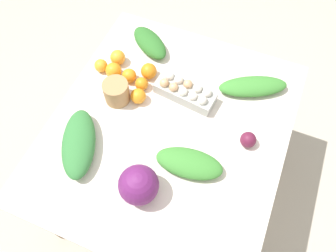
{
  "coord_description": "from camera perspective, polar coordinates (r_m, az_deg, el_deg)",
  "views": [
    {
      "loc": [
        0.68,
        0.28,
        2.09
      ],
      "look_at": [
        0.0,
        0.0,
        0.78
      ],
      "focal_mm": 35.0,
      "sensor_mm": 36.0,
      "label": 1
    }
  ],
  "objects": [
    {
      "name": "greens_bunch_kale",
      "position": [
        1.48,
        -15.28,
        -2.91
      ],
      "size": [
        0.37,
        0.28,
        0.09
      ],
      "primitive_type": "ellipsoid",
      "rotation": [
        0.0,
        0.0,
        0.45
      ],
      "color": "#337538",
      "rests_on": "dining_table"
    },
    {
      "name": "orange_4",
      "position": [
        1.71,
        -11.61,
        10.27
      ],
      "size": [
        0.07,
        0.07,
        0.07
      ],
      "primitive_type": "sphere",
      "color": "orange",
      "rests_on": "dining_table"
    },
    {
      "name": "orange_1",
      "position": [
        1.65,
        -3.37,
        9.52
      ],
      "size": [
        0.08,
        0.08,
        0.08
      ],
      "primitive_type": "sphere",
      "color": "orange",
      "rests_on": "dining_table"
    },
    {
      "name": "paper_bag",
      "position": [
        1.57,
        -8.97,
        5.89
      ],
      "size": [
        0.12,
        0.12,
        0.11
      ],
      "primitive_type": "cylinder",
      "color": "#A87F51",
      "rests_on": "dining_table"
    },
    {
      "name": "orange_3",
      "position": [
        1.73,
        -8.74,
        11.72
      ],
      "size": [
        0.08,
        0.08,
        0.08
      ],
      "primitive_type": "sphere",
      "color": "orange",
      "rests_on": "dining_table"
    },
    {
      "name": "dining_table",
      "position": [
        1.6,
        0.0,
        -2.04
      ],
      "size": [
        1.21,
        1.07,
        0.76
      ],
      "color": "silver",
      "rests_on": "ground_plane"
    },
    {
      "name": "cabbage_purple",
      "position": [
        1.32,
        -5.14,
        -10.17
      ],
      "size": [
        0.16,
        0.16,
        0.16
      ],
      "primitive_type": "sphere",
      "color": "#601E5B",
      "rests_on": "dining_table"
    },
    {
      "name": "orange_6",
      "position": [
        1.62,
        -4.61,
        7.34
      ],
      "size": [
        0.07,
        0.07,
        0.07
      ],
      "primitive_type": "sphere",
      "color": "orange",
      "rests_on": "dining_table"
    },
    {
      "name": "greens_bunch_chard",
      "position": [
        1.65,
        14.56,
        6.69
      ],
      "size": [
        0.25,
        0.35,
        0.07
      ],
      "primitive_type": "ellipsoid",
      "rotation": [
        0.0,
        0.0,
        5.17
      ],
      "color": "#3D8433",
      "rests_on": "dining_table"
    },
    {
      "name": "greens_bunch_dandelion",
      "position": [
        1.4,
        3.72,
        -6.5
      ],
      "size": [
        0.17,
        0.31,
        0.07
      ],
      "primitive_type": "ellipsoid",
      "rotation": [
        0.0,
        0.0,
        1.7
      ],
      "color": "#3D8433",
      "rests_on": "dining_table"
    },
    {
      "name": "orange_5",
      "position": [
        1.57,
        -5.2,
        5.21
      ],
      "size": [
        0.07,
        0.07,
        0.07
      ],
      "primitive_type": "sphere",
      "color": "orange",
      "rests_on": "dining_table"
    },
    {
      "name": "greens_bunch_beet_tops",
      "position": [
        1.78,
        -3.19,
        14.28
      ],
      "size": [
        0.24,
        0.28,
        0.07
      ],
      "primitive_type": "ellipsoid",
      "rotation": [
        0.0,
        0.0,
        4.11
      ],
      "color": "#2D6B28",
      "rests_on": "dining_table"
    },
    {
      "name": "beet_root",
      "position": [
        1.49,
        13.79,
        -2.34
      ],
      "size": [
        0.07,
        0.07,
        0.07
      ],
      "primitive_type": "sphere",
      "color": "#5B1933",
      "rests_on": "dining_table"
    },
    {
      "name": "orange_0",
      "position": [
        1.65,
        -6.78,
        8.7
      ],
      "size": [
        0.07,
        0.07,
        0.07
      ],
      "primitive_type": "sphere",
      "color": "orange",
      "rests_on": "dining_table"
    },
    {
      "name": "orange_2",
      "position": [
        1.67,
        -9.46,
        9.5
      ],
      "size": [
        0.08,
        0.08,
        0.08
      ],
      "primitive_type": "sphere",
      "color": "orange",
      "rests_on": "dining_table"
    },
    {
      "name": "egg_carton",
      "position": [
        1.57,
        3.0,
        6.05
      ],
      "size": [
        0.15,
        0.31,
        0.09
      ],
      "rotation": [
        0.0,
        0.0,
        4.59
      ],
      "color": "#A8A8A3",
      "rests_on": "dining_table"
    },
    {
      "name": "ground_plane",
      "position": [
        2.21,
        0.0,
        -9.95
      ],
      "size": [
        8.0,
        8.0,
        0.0
      ],
      "primitive_type": "plane",
      "color": "#B2A899"
    }
  ]
}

